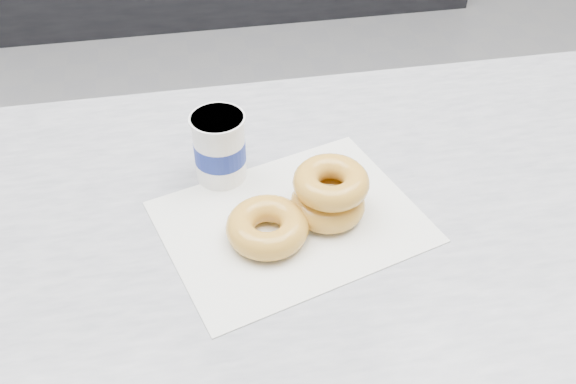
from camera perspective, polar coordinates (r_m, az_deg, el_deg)
name	(u,v)px	position (r m, az deg, el deg)	size (l,w,h in m)	color
ground	(314,296)	(1.96, 2.33, -9.20)	(5.00, 5.00, 0.00)	gray
wax_paper	(292,222)	(0.88, 0.32, -2.64)	(0.34, 0.26, 0.00)	silver
donut_single	(267,227)	(0.84, -1.85, -3.13)	(0.11, 0.11, 0.04)	gold
donut_stack	(329,193)	(0.87, 3.69, -0.11)	(0.14, 0.14, 0.07)	gold
coffee_cup	(220,147)	(0.92, -6.10, 3.98)	(0.08, 0.08, 0.11)	white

